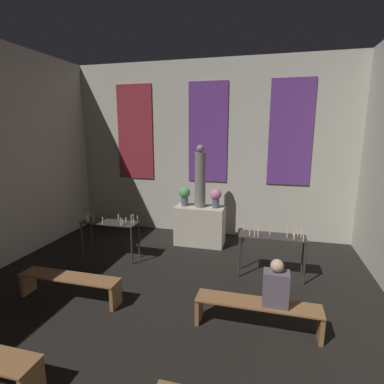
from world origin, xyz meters
TOP-DOWN VIEW (x-y plane):
  - wall_back at (0.00, 10.79)m, footprint 7.80×0.16m
  - altar at (0.00, 9.83)m, footprint 1.23×0.62m
  - statue at (0.00, 9.83)m, footprint 0.27×0.27m
  - flower_vase_left at (-0.40, 9.83)m, footprint 0.28×0.28m
  - flower_vase_right at (0.40, 9.83)m, footprint 0.28×0.28m
  - candle_rack_left at (-1.77, 8.46)m, footprint 1.28×0.43m
  - candle_rack_right at (1.77, 8.46)m, footprint 1.28×0.43m
  - pew_back_left at (-1.58, 6.73)m, footprint 1.80×0.36m
  - pew_back_right at (1.58, 6.73)m, footprint 1.80×0.36m
  - person_seated at (1.82, 6.73)m, footprint 0.36×0.24m

SIDE VIEW (x-z plane):
  - pew_back_left at x=-1.58m, z-range 0.10..0.54m
  - pew_back_right at x=1.58m, z-range 0.10..0.54m
  - altar at x=0.00m, z-range 0.00..0.99m
  - person_seated at x=1.82m, z-range 0.39..1.08m
  - candle_rack_right at x=1.77m, z-range 0.22..1.27m
  - candle_rack_left at x=-1.77m, z-range 0.21..1.28m
  - flower_vase_left at x=-0.40m, z-range 1.03..1.51m
  - flower_vase_right at x=0.40m, z-range 1.03..1.51m
  - statue at x=0.00m, z-range 0.94..2.49m
  - wall_back at x=0.00m, z-range 0.03..4.73m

